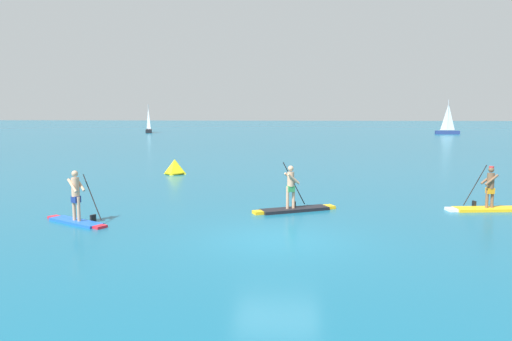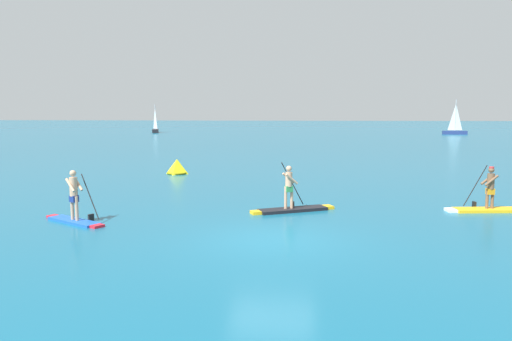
# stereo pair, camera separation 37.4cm
# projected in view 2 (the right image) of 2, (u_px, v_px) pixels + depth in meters

# --- Properties ---
(ground) EXTENTS (440.00, 440.00, 0.00)m
(ground) POSITION_uv_depth(u_px,v_px,m) (272.00, 240.00, 14.00)
(ground) COLOR #145B7A
(paddleboarder_near_left) EXTENTS (2.64, 1.71, 1.84)m
(paddleboarder_near_left) POSITION_uv_depth(u_px,v_px,m) (75.00, 209.00, 16.18)
(paddleboarder_near_left) COLOR blue
(paddleboarder_near_left) RESTS_ON ground
(paddleboarder_mid_center) EXTENTS (3.15, 1.87, 1.85)m
(paddleboarder_mid_center) POSITION_uv_depth(u_px,v_px,m) (292.00, 203.00, 18.04)
(paddleboarder_mid_center) COLOR black
(paddleboarder_mid_center) RESTS_ON ground
(paddleboarder_far_right) EXTENTS (3.32, 1.10, 1.73)m
(paddleboarder_far_right) POSITION_uv_depth(u_px,v_px,m) (489.00, 203.00, 18.03)
(paddleboarder_far_right) COLOR yellow
(paddleboarder_far_right) RESTS_ON ground
(race_marker_buoy) EXTENTS (1.24, 1.24, 0.90)m
(race_marker_buoy) POSITION_uv_depth(u_px,v_px,m) (177.00, 167.00, 29.15)
(race_marker_buoy) COLOR yellow
(race_marker_buoy) RESTS_ON ground
(sailboat_left_horizon) EXTENTS (2.46, 4.96, 5.30)m
(sailboat_left_horizon) POSITION_uv_depth(u_px,v_px,m) (155.00, 128.00, 90.72)
(sailboat_left_horizon) COLOR black
(sailboat_left_horizon) RESTS_ON ground
(sailboat_right_horizon) EXTENTS (4.01, 1.01, 5.97)m
(sailboat_right_horizon) POSITION_uv_depth(u_px,v_px,m) (455.00, 129.00, 82.88)
(sailboat_right_horizon) COLOR navy
(sailboat_right_horizon) RESTS_ON ground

